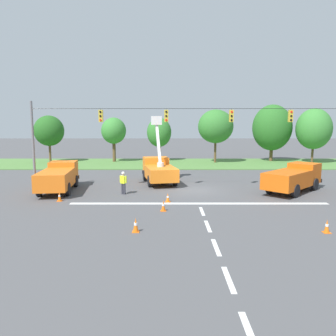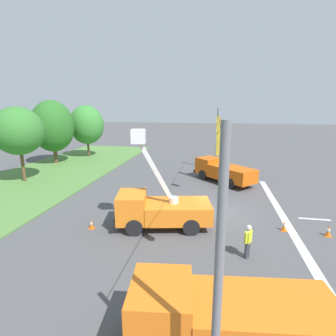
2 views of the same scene
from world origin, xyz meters
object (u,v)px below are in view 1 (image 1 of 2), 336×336
at_px(utility_truck_support_near, 60,177).
at_px(traffic_cone_near_bucket, 169,198).
at_px(traffic_cone_foreground_left, 137,225).
at_px(traffic_cone_mid_right, 329,227).
at_px(tree_east_end, 316,129).
at_px(tree_west, 115,131).
at_px(tree_centre, 161,133).
at_px(utility_truck_support_far, 295,178).
at_px(utility_truck_bucket_lift, 160,169).
at_px(traffic_cone_foreground_right, 152,173).
at_px(traffic_cone_mid_left, 61,197).
at_px(traffic_cone_lane_edge_a, 165,206).
at_px(tree_east, 217,126).
at_px(tree_far_east, 274,128).
at_px(road_worker, 125,181).
at_px(tree_far_west, 51,131).

bearing_deg(utility_truck_support_near, traffic_cone_near_bucket, -23.35).
relative_size(traffic_cone_foreground_left, traffic_cone_mid_right, 1.08).
bearing_deg(traffic_cone_near_bucket, tree_east_end, 48.83).
xyz_separation_m(tree_west, traffic_cone_near_bucket, (7.66, -24.19, -4.12)).
height_order(tree_centre, traffic_cone_near_bucket, tree_centre).
height_order(utility_truck_support_near, utility_truck_support_far, utility_truck_support_near).
xyz_separation_m(utility_truck_bucket_lift, traffic_cone_mid_right, (8.76, -14.12, -0.97)).
relative_size(utility_truck_support_far, traffic_cone_foreground_right, 10.23).
relative_size(tree_west, traffic_cone_mid_right, 9.38).
xyz_separation_m(traffic_cone_foreground_left, traffic_cone_mid_left, (-6.01, 6.66, -0.04)).
distance_m(tree_centre, traffic_cone_lane_edge_a, 27.81).
height_order(tree_east, traffic_cone_mid_left, tree_east).
bearing_deg(traffic_cone_foreground_right, traffic_cone_foreground_left, -89.27).
bearing_deg(utility_truck_bucket_lift, tree_far_east, 47.71).
bearing_deg(road_worker, traffic_cone_foreground_right, 80.12).
height_order(tree_centre, traffic_cone_foreground_right, tree_centre).
bearing_deg(traffic_cone_mid_left, tree_east_end, 39.30).
bearing_deg(tree_centre, tree_far_west, -172.97).
xyz_separation_m(tree_east_end, traffic_cone_foreground_left, (-21.60, -29.25, -4.39)).
relative_size(traffic_cone_foreground_right, traffic_cone_mid_right, 0.90).
bearing_deg(tree_east, traffic_cone_foreground_right, -126.60).
bearing_deg(utility_truck_bucket_lift, traffic_cone_mid_right, -58.19).
bearing_deg(traffic_cone_mid_left, traffic_cone_foreground_right, 63.23).
bearing_deg(utility_truck_bucket_lift, traffic_cone_foreground_left, -93.12).
distance_m(tree_far_east, traffic_cone_foreground_right, 21.87).
distance_m(tree_east_end, traffic_cone_mid_left, 35.95).
xyz_separation_m(tree_east_end, traffic_cone_near_bucket, (-19.99, -22.86, -4.43)).
bearing_deg(tree_west, utility_truck_support_near, -93.23).
bearing_deg(traffic_cone_lane_edge_a, utility_truck_support_far, 29.63).
bearing_deg(utility_truck_support_far, utility_truck_support_near, 179.05).
relative_size(tree_far_west, traffic_cone_near_bucket, 10.14).
xyz_separation_m(tree_centre, utility_truck_support_near, (-7.54, -21.35, -3.00)).
height_order(utility_truck_bucket_lift, traffic_cone_mid_right, utility_truck_bucket_lift).
relative_size(utility_truck_support_near, utility_truck_support_far, 1.07).
bearing_deg(traffic_cone_foreground_left, traffic_cone_mid_right, -0.69).
distance_m(utility_truck_support_far, traffic_cone_lane_edge_a, 11.89).
relative_size(utility_truck_bucket_lift, traffic_cone_mid_right, 9.29).
bearing_deg(traffic_cone_mid_right, utility_truck_support_far, 78.04).
relative_size(tree_east_end, traffic_cone_foreground_right, 12.43).
bearing_deg(traffic_cone_foreground_left, utility_truck_support_far, 40.34).
distance_m(utility_truck_bucket_lift, traffic_cone_mid_left, 10.04).
bearing_deg(traffic_cone_foreground_left, road_worker, 101.54).
relative_size(traffic_cone_foreground_left, traffic_cone_near_bucket, 1.12).
bearing_deg(traffic_cone_lane_edge_a, tree_west, 105.52).
height_order(tree_centre, road_worker, tree_centre).
bearing_deg(tree_centre, tree_far_east, -0.68).
height_order(tree_west, traffic_cone_foreground_left, tree_west).
bearing_deg(tree_far_east, traffic_cone_lane_edge_a, -119.11).
xyz_separation_m(tree_far_east, utility_truck_support_near, (-23.75, -21.16, -3.71)).
bearing_deg(tree_far_east, tree_east_end, -22.60).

